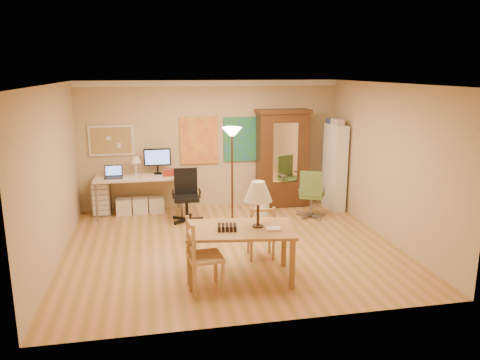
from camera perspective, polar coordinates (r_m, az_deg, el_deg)
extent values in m
plane|color=olive|center=(8.01, -1.10, -8.05)|extent=(5.50, 5.50, 0.00)
cube|color=white|center=(9.89, -3.68, 11.70)|extent=(5.50, 0.08, 0.12)
cube|color=tan|center=(9.95, -15.42, 4.66)|extent=(0.90, 0.04, 0.62)
cube|color=yellow|center=(9.98, -5.01, 4.82)|extent=(0.80, 0.04, 1.00)
cube|color=#236B8D|center=(10.11, 0.09, 4.99)|extent=(0.75, 0.04, 0.95)
cube|color=olive|center=(6.60, 0.06, -6.05)|extent=(1.60, 1.09, 0.04)
cube|color=olive|center=(6.38, -5.94, -10.44)|extent=(0.08, 0.08, 0.71)
cube|color=olive|center=(6.46, 6.38, -10.15)|extent=(0.08, 0.08, 0.71)
cube|color=olive|center=(7.08, -5.67, -7.96)|extent=(0.08, 0.08, 0.71)
cube|color=olive|center=(7.15, 5.37, -7.74)|extent=(0.08, 0.08, 0.71)
cylinder|color=black|center=(6.66, 2.19, -5.61)|extent=(0.16, 0.16, 0.02)
cylinder|color=black|center=(6.60, 2.20, -4.06)|extent=(0.04, 0.04, 0.40)
cone|color=beige|center=(6.51, 2.23, -1.37)|extent=(0.40, 0.40, 0.28)
cube|color=silver|center=(6.54, 4.07, -5.96)|extent=(0.22, 0.18, 0.03)
cube|color=black|center=(6.51, -1.58, -5.78)|extent=(0.31, 0.26, 0.08)
cube|color=#9F8249|center=(7.44, 2.54, -6.39)|extent=(0.43, 0.41, 0.04)
cube|color=#9F8249|center=(7.69, 3.60, -7.42)|extent=(0.04, 0.04, 0.39)
cube|color=#9F8249|center=(7.64, 1.02, -7.55)|extent=(0.04, 0.04, 0.39)
cube|color=#9F8249|center=(7.39, 4.08, -8.32)|extent=(0.04, 0.04, 0.39)
cube|color=#9F8249|center=(7.33, 1.38, -8.46)|extent=(0.04, 0.04, 0.39)
cube|color=#9F8249|center=(7.24, 4.14, -5.05)|extent=(0.04, 0.04, 0.46)
cube|color=#9F8249|center=(7.18, 1.40, -5.17)|extent=(0.04, 0.04, 0.46)
cube|color=#9F8249|center=(7.19, 2.78, -4.77)|extent=(0.35, 0.05, 0.05)
cube|color=#9F8249|center=(6.35, -4.27, -9.33)|extent=(0.49, 0.51, 0.04)
cube|color=#9F8249|center=(6.31, -2.09, -11.93)|extent=(0.05, 0.05, 0.46)
cube|color=#9F8249|center=(6.67, -2.98, -10.50)|extent=(0.05, 0.05, 0.46)
cube|color=#9F8249|center=(6.23, -5.57, -12.31)|extent=(0.05, 0.05, 0.46)
cube|color=#9F8249|center=(6.59, -6.27, -10.84)|extent=(0.05, 0.05, 0.46)
cube|color=#9F8249|center=(6.03, -5.68, -7.89)|extent=(0.05, 0.05, 0.53)
cube|color=#9F8249|center=(6.40, -6.39, -6.63)|extent=(0.05, 0.05, 0.53)
cube|color=#9F8249|center=(6.20, -6.06, -6.78)|extent=(0.07, 0.40, 0.05)
cylinder|color=#42291A|center=(8.56, -0.93, -6.50)|extent=(0.29, 0.29, 0.03)
cylinder|color=#42291A|center=(8.29, -0.96, -0.50)|extent=(0.04, 0.04, 1.83)
cone|color=#FFE0A5|center=(8.11, -0.98, 5.93)|extent=(0.35, 0.35, 0.15)
cube|color=beige|center=(9.70, -12.22, 0.35)|extent=(1.76, 0.77, 0.03)
cylinder|color=slate|center=(9.54, -17.10, -2.67)|extent=(0.04, 0.04, 0.77)
cylinder|color=slate|center=(9.50, -7.14, -2.24)|extent=(0.04, 0.04, 0.77)
cylinder|color=slate|center=(10.17, -16.73, -1.65)|extent=(0.04, 0.04, 0.77)
cylinder|color=slate|center=(10.13, -7.41, -1.25)|extent=(0.04, 0.04, 0.77)
cube|color=black|center=(9.67, -15.17, 0.29)|extent=(0.35, 0.24, 0.02)
cube|color=black|center=(9.82, -15.14, 1.19)|extent=(0.35, 0.06, 0.23)
cube|color=black|center=(9.79, -10.05, 2.77)|extent=(0.55, 0.04, 0.35)
cone|color=beige|center=(9.74, -12.63, 2.47)|extent=(0.22, 0.22, 0.13)
cube|color=silver|center=(9.55, -13.23, 0.20)|extent=(0.28, 0.35, 0.01)
cube|color=maroon|center=(9.64, -8.65, 0.91)|extent=(0.24, 0.18, 0.13)
cube|color=white|center=(9.93, -13.95, -3.17)|extent=(0.31, 0.26, 0.33)
cube|color=white|center=(9.91, -12.04, -3.09)|extent=(0.31, 0.26, 0.33)
cube|color=silver|center=(9.91, -10.13, -3.00)|extent=(0.31, 0.26, 0.33)
cylinder|color=black|center=(9.22, -6.49, -3.58)|extent=(0.06, 0.06, 0.40)
cube|color=black|center=(9.16, -6.53, -2.22)|extent=(0.49, 0.47, 0.07)
cube|color=black|center=(9.29, -6.64, -0.09)|extent=(0.46, 0.07, 0.52)
cube|color=black|center=(9.12, -8.18, -1.44)|extent=(0.05, 0.30, 0.03)
cube|color=black|center=(9.13, -4.94, -1.32)|extent=(0.05, 0.30, 0.03)
cylinder|color=slate|center=(9.56, 8.66, -3.10)|extent=(0.06, 0.06, 0.38)
cube|color=#435F2B|center=(9.50, 8.70, -1.84)|extent=(0.59, 0.58, 0.07)
cube|color=#435F2B|center=(9.23, 8.67, -0.46)|extent=(0.42, 0.22, 0.49)
cube|color=slate|center=(9.46, 10.22, -1.14)|extent=(0.15, 0.28, 0.03)
cube|color=slate|center=(9.49, 7.25, -0.98)|extent=(0.15, 0.28, 0.03)
cube|color=slate|center=(10.02, -16.54, -2.00)|extent=(0.36, 0.42, 0.73)
cube|color=silver|center=(9.81, -16.65, -2.33)|extent=(0.31, 0.02, 0.62)
cube|color=#38190F|center=(10.16, 5.15, 2.48)|extent=(1.06, 0.48, 2.03)
cube|color=#38190F|center=(10.34, 5.06, -1.88)|extent=(1.10, 0.52, 0.41)
cube|color=white|center=(9.89, 5.57, 3.31)|extent=(0.53, 0.01, 1.25)
cube|color=#38190F|center=(10.02, 5.27, 8.35)|extent=(1.14, 0.54, 0.08)
cube|color=white|center=(10.11, 11.46, 1.56)|extent=(0.27, 0.72, 1.80)
cube|color=#993333|center=(10.08, 11.43, -1.20)|extent=(0.16, 0.36, 0.22)
cube|color=#334C99|center=(10.16, 11.04, 5.04)|extent=(0.16, 0.25, 0.18)
cylinder|color=silver|center=(9.62, 2.69, -3.11)|extent=(0.31, 0.31, 0.39)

